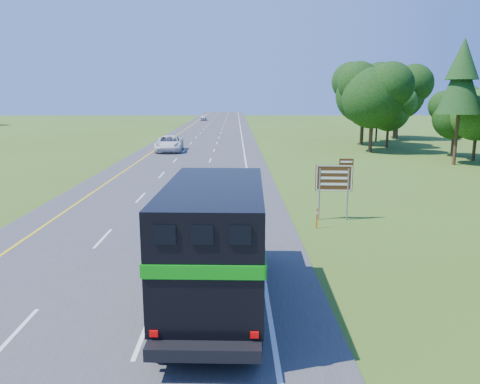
{
  "coord_description": "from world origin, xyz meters",
  "views": [
    {
      "loc": [
        4.45,
        -10.28,
        6.68
      ],
      "look_at": [
        4.7,
        14.3,
        1.59
      ],
      "focal_mm": 35.0,
      "sensor_mm": 36.0,
      "label": 1
    }
  ],
  "objects_px": {
    "white_suv": "(169,143)",
    "far_car": "(203,118)",
    "exit_sign": "(335,180)",
    "horse_truck": "(216,239)"
  },
  "relations": [
    {
      "from": "white_suv",
      "to": "far_car",
      "type": "height_order",
      "value": "white_suv"
    },
    {
      "from": "far_car",
      "to": "exit_sign",
      "type": "xyz_separation_m",
      "value": [
        13.97,
        -102.99,
        1.43
      ]
    },
    {
      "from": "far_car",
      "to": "white_suv",
      "type": "bearing_deg",
      "value": -92.86
    },
    {
      "from": "white_suv",
      "to": "exit_sign",
      "type": "height_order",
      "value": "exit_sign"
    },
    {
      "from": "horse_truck",
      "to": "exit_sign",
      "type": "distance_m",
      "value": 12.03
    },
    {
      "from": "far_car",
      "to": "exit_sign",
      "type": "relative_size",
      "value": 1.26
    },
    {
      "from": "horse_truck",
      "to": "far_car",
      "type": "relative_size",
      "value": 2.17
    },
    {
      "from": "white_suv",
      "to": "far_car",
      "type": "xyz_separation_m",
      "value": [
        -0.64,
        71.21,
        -0.21
      ]
    },
    {
      "from": "horse_truck",
      "to": "exit_sign",
      "type": "height_order",
      "value": "horse_truck"
    },
    {
      "from": "horse_truck",
      "to": "far_car",
      "type": "height_order",
      "value": "horse_truck"
    }
  ]
}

